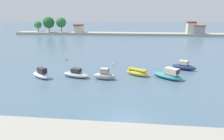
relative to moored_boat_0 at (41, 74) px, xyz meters
name	(u,v)px	position (x,y,z in m)	size (l,w,h in m)	color
ground_plane	(127,123)	(14.07, -11.82, -0.64)	(400.00, 400.00, 0.00)	#476075
moored_boat_0	(41,74)	(0.00, 0.00, 0.00)	(3.97, 3.16, 1.78)	white
moored_boat_1	(76,74)	(5.44, 1.00, -0.12)	(4.99, 2.84, 1.49)	#9E9EA3
moored_boat_2	(105,75)	(10.21, 0.41, 0.04)	(3.67, 1.55, 1.81)	#9E9EA3
moored_boat_3	(137,72)	(15.38, 2.94, -0.11)	(4.14, 3.17, 1.12)	yellow
moored_boat_4	(168,75)	(20.25, 1.79, 0.03)	(5.04, 4.48, 1.82)	teal
moored_boat_5	(184,66)	(23.96, 7.21, 0.01)	(4.44, 3.29, 1.70)	navy
mooring_buoy_0	(113,64)	(10.68, 8.84, -0.45)	(0.37, 0.37, 0.37)	white
mooring_buoy_1	(78,71)	(5.03, 3.82, -0.49)	(0.30, 0.30, 0.30)	yellow
mooring_buoy_2	(67,59)	(0.16, 12.06, -0.48)	(0.33, 0.33, 0.33)	red
distant_shoreline	(125,30)	(11.07, 62.35, 1.74)	(108.83, 6.54, 8.11)	#9E998C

